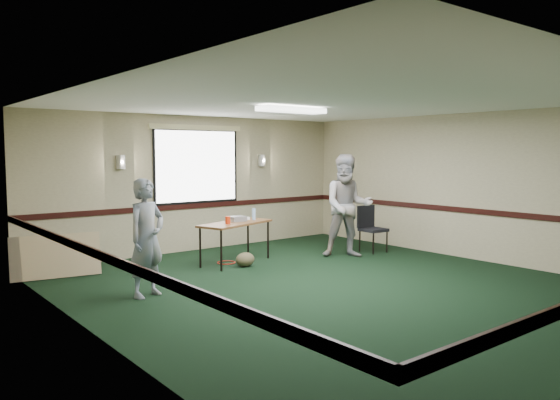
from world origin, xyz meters
TOP-DOWN VIEW (x-y plane):
  - ground at (0.00, 0.00)m, footprint 8.00×8.00m
  - room_shell at (0.00, 2.12)m, footprint 8.00×8.02m
  - folding_table at (-0.13, 2.41)m, footprint 1.57×1.00m
  - projector at (-0.03, 2.50)m, footprint 0.29×0.24m
  - game_console at (0.16, 2.61)m, footprint 0.23×0.18m
  - red_cup at (-0.36, 2.31)m, footprint 0.09×0.09m
  - water_bottle at (0.32, 2.47)m, footprint 0.06×0.06m
  - duffel_bag at (-0.19, 2.04)m, footprint 0.37×0.29m
  - cable_coil at (-0.28, 2.50)m, footprint 0.37×0.37m
  - folded_table at (-3.00, 3.20)m, footprint 1.35×0.43m
  - conference_chair at (2.61, 1.68)m, footprint 0.47×0.49m
  - person_left at (-2.35, 1.27)m, footprint 0.68×0.56m
  - person_right at (1.84, 1.56)m, footprint 1.19×1.16m

SIDE VIEW (x-z plane):
  - ground at x=0.00m, z-range 0.00..0.00m
  - cable_coil at x=-0.28m, z-range 0.00..0.02m
  - duffel_bag at x=-0.19m, z-range 0.00..0.25m
  - folded_table at x=-3.00m, z-range 0.00..0.69m
  - conference_chair at x=2.61m, z-range 0.08..0.99m
  - folding_table at x=-0.13m, z-range 0.31..1.05m
  - game_console at x=0.16m, z-range 0.73..0.79m
  - projector at x=-0.03m, z-range 0.73..0.83m
  - red_cup at x=-0.36m, z-range 0.73..0.87m
  - person_left at x=-2.35m, z-range 0.00..1.62m
  - water_bottle at x=0.32m, z-range 0.73..0.95m
  - person_right at x=1.84m, z-range 0.00..1.94m
  - room_shell at x=0.00m, z-range -2.42..5.58m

